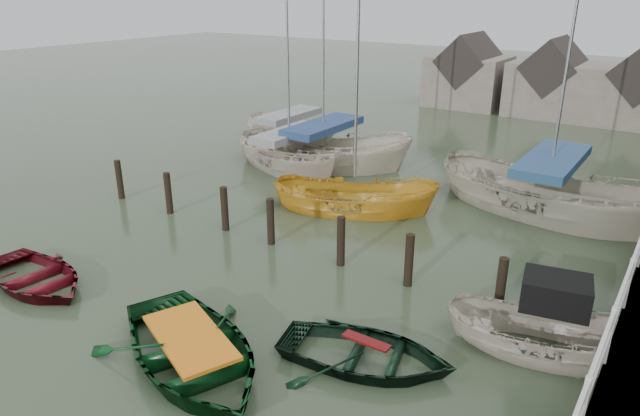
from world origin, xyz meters
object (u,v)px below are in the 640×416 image
Objects in this scene: rowboat_red at (37,286)px; sailboat_d at (545,211)px; sailboat_a at (290,167)px; sailboat_c at (354,209)px; sailboat_e at (290,146)px; motorboat at (545,349)px; rowboat_dkgreen at (365,364)px; sailboat_b at (323,165)px; rowboat_green at (193,367)px.

rowboat_red is 15.46m from sailboat_d.
sailboat_d is at bearing -64.12° from sailboat_a.
sailboat_c is 8.40m from sailboat_e.
sailboat_c is (3.93, 8.97, 0.02)m from rowboat_red.
rowboat_dkgreen is at bearing 118.18° from motorboat.
sailboat_a is 3.40m from sailboat_e.
sailboat_e reaches higher than rowboat_dkgreen.
rowboat_dkgreen is 8.39m from sailboat_c.
rowboat_red is at bearing -156.17° from sailboat_a.
sailboat_e is at bearing 30.51° from sailboat_c.
rowboat_dkgreen is (8.45, 1.90, 0.00)m from rowboat_red.
sailboat_e is at bearing 42.16° from sailboat_b.
sailboat_a is 0.92× the size of sailboat_b.
rowboat_green is at bearing 111.22° from rowboat_dkgreen.
rowboat_green is 1.29× the size of rowboat_dkgreen.
rowboat_green is 0.45× the size of sailboat_c.
motorboat is at bearing -63.94° from rowboat_red.
sailboat_e is (-6.62, 5.17, 0.04)m from sailboat_c.
motorboat is (2.87, 2.37, 0.10)m from rowboat_dkgreen.
sailboat_a is 0.96× the size of sailboat_d.
sailboat_e is (-2.69, 14.14, 0.06)m from rowboat_red.
sailboat_d is (9.03, -0.18, -0.00)m from sailboat_b.
rowboat_red is at bearing 159.33° from sailboat_b.
sailboat_d is (9.32, 12.34, 0.06)m from rowboat_red.
sailboat_d reaches higher than motorboat.
sailboat_b is 9.03m from sailboat_d.
sailboat_c reaches higher than rowboat_red.
sailboat_b is 1.28× the size of sailboat_c.
sailboat_b is (-8.16, 10.62, 0.06)m from rowboat_dkgreen.
sailboat_a is (-0.63, 11.43, 0.06)m from rowboat_red.
sailboat_a is at bearing 28.92° from rowboat_dkgreen.
sailboat_b is at bearing -95.47° from sailboat_e.
rowboat_green is 9.25m from sailboat_c.
sailboat_d is (3.66, 12.46, 0.06)m from rowboat_green.
motorboat is at bearing -146.16° from sailboat_b.
rowboat_red is 0.28× the size of sailboat_b.
sailboat_b is 1.39× the size of sailboat_e.
rowboat_green is 16.52m from sailboat_e.
sailboat_b is 1.05× the size of sailboat_d.
sailboat_a is at bearing 47.77° from motorboat.
sailboat_a is at bearing 40.11° from sailboat_c.
sailboat_a reaches higher than rowboat_dkgreen.
sailboat_d is (0.87, 10.44, 0.06)m from rowboat_dkgreen.
rowboat_red is 5.66m from rowboat_green.
sailboat_c is at bearing -18.25° from rowboat_red.
sailboat_d reaches higher than rowboat_dkgreen.
motorboat is 8.76m from sailboat_c.
sailboat_d is at bearing 2.66° from motorboat.
sailboat_a reaches higher than sailboat_c.
sailboat_c is at bearing -153.63° from sailboat_b.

